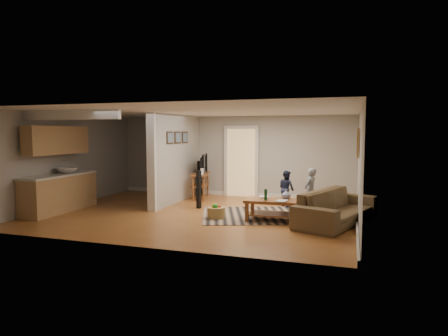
{
  "coord_description": "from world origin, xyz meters",
  "views": [
    {
      "loc": [
        3.58,
        -9.03,
        1.99
      ],
      "look_at": [
        0.52,
        0.5,
        1.1
      ],
      "focal_mm": 32.0,
      "sensor_mm": 36.0,
      "label": 1
    }
  ],
  "objects": [
    {
      "name": "toy_basket",
      "position": [
        0.61,
        -0.4,
        0.15
      ],
      "size": [
        0.41,
        0.41,
        0.36
      ],
      "color": "olive",
      "rests_on": "ground"
    },
    {
      "name": "area_rug",
      "position": [
        1.57,
        0.29,
        0.01
      ],
      "size": [
        3.42,
        2.94,
        0.01
      ],
      "primitive_type": "cube",
      "rotation": [
        0.0,
        0.0,
        0.34
      ],
      "color": "black",
      "rests_on": "ground"
    },
    {
      "name": "ground",
      "position": [
        0.0,
        0.0,
        0.0
      ],
      "size": [
        7.5,
        7.5,
        0.0
      ],
      "primitive_type": "plane",
      "color": "brown",
      "rests_on": "ground"
    },
    {
      "name": "tv_console",
      "position": [
        -0.74,
        2.14,
        0.7
      ],
      "size": [
        0.75,
        1.31,
        1.06
      ],
      "rotation": [
        0.0,
        0.0,
        0.25
      ],
      "color": "brown",
      "rests_on": "ground"
    },
    {
      "name": "speaker_left",
      "position": [
        -0.22,
        0.64,
        0.5
      ],
      "size": [
        0.12,
        0.12,
        1.0
      ],
      "primitive_type": "cube",
      "rotation": [
        0.0,
        0.0,
        -0.26
      ],
      "color": "black",
      "rests_on": "ground"
    },
    {
      "name": "toddler",
      "position": [
        1.93,
        1.6,
        0.0
      ],
      "size": [
        0.6,
        0.6,
        0.98
      ],
      "primitive_type": "imported",
      "rotation": [
        0.0,
        0.0,
        2.39
      ],
      "color": "#1B2139",
      "rests_on": "ground"
    },
    {
      "name": "coffee_table",
      "position": [
        1.95,
        -0.22,
        0.38
      ],
      "size": [
        1.27,
        0.76,
        0.74
      ],
      "rotation": [
        0.0,
        0.0,
        0.02
      ],
      "color": "brown",
      "rests_on": "ground"
    },
    {
      "name": "child",
      "position": [
        2.65,
        0.72,
        0.0
      ],
      "size": [
        0.4,
        0.49,
        1.14
      ],
      "primitive_type": "imported",
      "rotation": [
        0.0,
        0.0,
        -1.94
      ],
      "color": "gray",
      "rests_on": "ground"
    },
    {
      "name": "sofa",
      "position": [
        3.3,
        -0.07,
        0.0
      ],
      "size": [
        1.8,
        2.67,
        0.73
      ],
      "primitive_type": "imported",
      "rotation": [
        0.0,
        0.0,
        1.2
      ],
      "color": "#493E24",
      "rests_on": "ground"
    },
    {
      "name": "speaker_right",
      "position": [
        -1.0,
        2.7,
        0.55
      ],
      "size": [
        0.15,
        0.15,
        1.1
      ],
      "primitive_type": "cube",
      "rotation": [
        0.0,
        0.0,
        -0.44
      ],
      "color": "black",
      "rests_on": "ground"
    },
    {
      "name": "room_shell",
      "position": [
        -1.07,
        0.43,
        1.46
      ],
      "size": [
        7.54,
        6.02,
        2.52
      ],
      "color": "#B6B4AE",
      "rests_on": "ground"
    }
  ]
}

